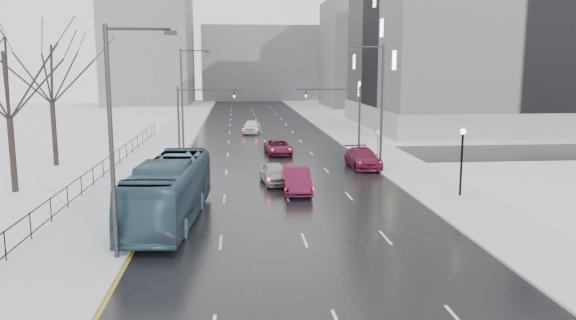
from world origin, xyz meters
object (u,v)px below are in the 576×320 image
object	(u,v)px
tree_park_d	(16,193)
tree_park_e	(57,167)
sedan_right_cross	(278,147)
streetlight_r_mid	(379,101)
mast_signal_right	(348,112)
sedan_center_near	(275,173)
no_uturn_sign	(378,136)
sedan_right_far	(363,158)
bus	(170,191)
sedan_right_near	(296,181)
lamppost_r_mid	(462,152)
sedan_center_far	(252,127)
streetlight_l_near	(116,131)
streetlight_l_far	(184,94)
mast_signal_left	(190,113)

from	to	relation	value
tree_park_d	tree_park_e	size ratio (longest dim) A/B	0.93
tree_park_d	sedan_right_cross	world-z (taller)	tree_park_d
streetlight_r_mid	sedan_right_cross	xyz separation A→B (m)	(-7.39, 8.65, -4.90)
mast_signal_right	sedan_center_near	bearing A→B (deg)	-121.52
streetlight_r_mid	no_uturn_sign	size ratio (longest dim) A/B	3.70
sedan_right_far	mast_signal_right	bearing A→B (deg)	87.07
bus	sedan_right_far	distance (m)	20.57
tree_park_e	sedan_right_near	bearing A→B (deg)	-31.80
tree_park_d	lamppost_r_mid	distance (m)	29.23
tree_park_d	sedan_center_near	world-z (taller)	tree_park_d
tree_park_d	sedan_right_near	size ratio (longest dim) A/B	2.53
sedan_right_cross	sedan_right_far	xyz separation A→B (m)	(6.42, -7.63, 0.12)
sedan_center_far	tree_park_d	bearing A→B (deg)	-109.55
tree_park_e	lamppost_r_mid	world-z (taller)	tree_park_e
tree_park_e	sedan_center_near	size ratio (longest dim) A/B	3.06
streetlight_l_near	sedan_right_near	distance (m)	15.88
mast_signal_right	sedan_right_near	distance (m)	17.37
streetlight_r_mid	streetlight_l_far	bearing A→B (deg)	143.70
streetlight_r_mid	mast_signal_left	bearing A→B (deg)	152.69
lamppost_r_mid	sedan_center_near	xyz separation A→B (m)	(-11.50, 5.24, -2.15)
sedan_right_far	no_uturn_sign	bearing A→B (deg)	54.23
mast_signal_right	bus	world-z (taller)	mast_signal_right
no_uturn_sign	sedan_center_far	bearing A→B (deg)	115.31
mast_signal_right	no_uturn_sign	world-z (taller)	mast_signal_right
streetlight_r_mid	streetlight_l_near	xyz separation A→B (m)	(-16.33, -20.00, 0.00)
lamppost_r_mid	streetlight_l_far	bearing A→B (deg)	131.06
lamppost_r_mid	mast_signal_right	bearing A→B (deg)	101.54
streetlight_r_mid	streetlight_l_far	distance (m)	20.27
sedan_right_near	streetlight_l_near	bearing A→B (deg)	-124.54
no_uturn_sign	mast_signal_right	bearing A→B (deg)	115.11
streetlight_l_near	sedan_center_near	size ratio (longest dim) A/B	2.27
streetlight_l_near	sedan_center_near	bearing A→B (deg)	63.29
mast_signal_left	bus	world-z (taller)	mast_signal_left
tree_park_d	streetlight_l_far	distance (m)	21.17
streetlight_l_far	bus	xyz separation A→B (m)	(1.38, -26.03, -3.89)
tree_park_e	sedan_right_cross	bearing A→B (deg)	13.77
tree_park_e	sedan_center_near	world-z (taller)	tree_park_e
tree_park_e	bus	size ratio (longest dim) A/B	1.11
streetlight_r_mid	streetlight_l_far	size ratio (longest dim) A/B	1.00
no_uturn_sign	sedan_center_far	world-z (taller)	no_uturn_sign
tree_park_e	sedan_center_near	distance (m)	19.77
tree_park_d	tree_park_e	distance (m)	10.01
streetlight_l_far	lamppost_r_mid	world-z (taller)	streetlight_l_far
streetlight_l_near	streetlight_l_far	world-z (taller)	same
sedan_center_far	tree_park_e	bearing A→B (deg)	-119.83
tree_park_d	sedan_center_near	distance (m)	17.36
sedan_right_far	lamppost_r_mid	bearing A→B (deg)	-72.87
no_uturn_sign	sedan_center_near	distance (m)	13.16
no_uturn_sign	sedan_right_cross	world-z (taller)	no_uturn_sign
streetlight_l_near	sedan_center_near	world-z (taller)	streetlight_l_near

